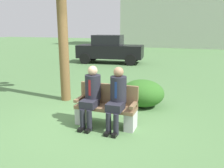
% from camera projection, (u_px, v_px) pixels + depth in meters
% --- Properties ---
extents(ground_plane, '(80.00, 80.00, 0.00)m').
position_uv_depth(ground_plane, '(90.00, 125.00, 5.15)').
color(ground_plane, '#517A46').
extents(park_bench, '(1.33, 0.44, 0.90)m').
position_uv_depth(park_bench, '(107.00, 108.00, 5.06)').
color(park_bench, brown).
rests_on(park_bench, ground).
extents(seated_man_left, '(0.34, 0.72, 1.31)m').
position_uv_depth(seated_man_left, '(91.00, 93.00, 4.98)').
color(seated_man_left, '#23232D').
rests_on(seated_man_left, ground).
extents(seated_man_right, '(0.34, 0.72, 1.32)m').
position_uv_depth(seated_man_right, '(117.00, 95.00, 4.78)').
color(seated_man_right, '#23232D').
rests_on(seated_man_right, ground).
extents(shrub_near_bench, '(1.17, 1.07, 0.73)m').
position_uv_depth(shrub_near_bench, '(142.00, 93.00, 6.30)').
color(shrub_near_bench, '#2F6522').
rests_on(shrub_near_bench, ground).
extents(parked_car_near, '(4.05, 2.08, 1.68)m').
position_uv_depth(parked_car_near, '(110.00, 49.00, 14.01)').
color(parked_car_near, black).
rests_on(parked_car_near, ground).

